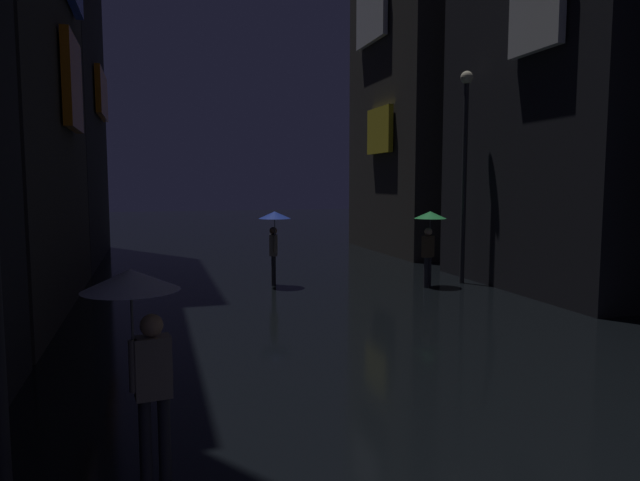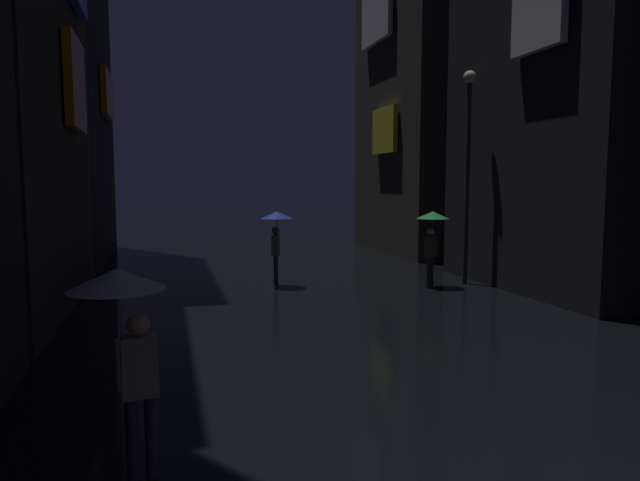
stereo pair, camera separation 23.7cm
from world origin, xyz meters
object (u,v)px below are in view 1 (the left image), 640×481
(pedestrian_far_right_green, at_px, (429,228))
(streetlamp_right_far, at_px, (465,154))
(pedestrian_foreground_left_clear, at_px, (138,316))
(pedestrian_near_crossing_blue, at_px, (274,227))

(pedestrian_far_right_green, xyz_separation_m, streetlamp_right_far, (1.19, 0.22, 2.07))
(pedestrian_far_right_green, xyz_separation_m, pedestrian_foreground_left_clear, (-7.59, -8.88, 0.00))
(pedestrian_near_crossing_blue, distance_m, pedestrian_foreground_left_clear, 10.76)
(pedestrian_far_right_green, distance_m, streetlamp_right_far, 2.40)
(pedestrian_far_right_green, bearing_deg, pedestrian_near_crossing_blue, 162.42)
(pedestrian_far_right_green, bearing_deg, pedestrian_foreground_left_clear, -130.55)
(pedestrian_far_right_green, relative_size, pedestrian_near_crossing_blue, 1.00)
(pedestrian_near_crossing_blue, bearing_deg, pedestrian_foreground_left_clear, -108.65)
(pedestrian_foreground_left_clear, bearing_deg, streetlamp_right_far, 46.00)
(streetlamp_right_far, bearing_deg, pedestrian_near_crossing_blue, 168.43)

